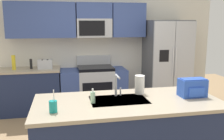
% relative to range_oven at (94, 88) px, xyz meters
% --- Properties ---
extents(kitchen_wall_unit, '(5.20, 0.43, 2.60)m').
position_rel_range_oven_xyz_m(kitchen_wall_unit, '(0.02, 0.28, 1.03)').
color(kitchen_wall_unit, silver).
rests_on(kitchen_wall_unit, ground).
extents(back_counter, '(1.21, 0.63, 0.90)m').
position_rel_range_oven_xyz_m(back_counter, '(-1.29, -0.00, 0.01)').
color(back_counter, '#1E2A4D').
rests_on(back_counter, ground).
extents(range_oven, '(1.36, 0.61, 1.10)m').
position_rel_range_oven_xyz_m(range_oven, '(0.00, 0.00, 0.00)').
color(range_oven, '#B7BABF').
rests_on(range_oven, ground).
extents(refrigerator, '(0.90, 0.76, 1.85)m').
position_rel_range_oven_xyz_m(refrigerator, '(1.59, -0.07, 0.48)').
color(refrigerator, '#4C4F54').
rests_on(refrigerator, ground).
extents(island_counter, '(2.20, 1.00, 0.90)m').
position_rel_range_oven_xyz_m(island_counter, '(0.11, -2.35, 0.01)').
color(island_counter, '#1E2A4D').
rests_on(island_counter, ground).
extents(toaster, '(0.28, 0.16, 0.18)m').
position_rel_range_oven_xyz_m(toaster, '(-0.97, -0.05, 0.55)').
color(toaster, '#B7BABF').
rests_on(toaster, back_counter).
extents(pepper_mill, '(0.05, 0.05, 0.20)m').
position_rel_range_oven_xyz_m(pepper_mill, '(-1.24, -0.00, 0.55)').
color(pepper_mill, black).
rests_on(pepper_mill, back_counter).
extents(bottle_yellow, '(0.07, 0.07, 0.28)m').
position_rel_range_oven_xyz_m(bottle_yellow, '(-1.56, -0.03, 0.60)').
color(bottle_yellow, yellow).
rests_on(bottle_yellow, back_counter).
extents(sink_faucet, '(0.09, 0.21, 0.28)m').
position_rel_range_oven_xyz_m(sink_faucet, '(0.02, -2.15, 0.62)').
color(sink_faucet, '#B7BABF').
rests_on(sink_faucet, island_counter).
extents(drink_cup_teal, '(0.08, 0.08, 0.24)m').
position_rel_range_oven_xyz_m(drink_cup_teal, '(-0.74, -2.57, 0.52)').
color(drink_cup_teal, teal).
rests_on(drink_cup_teal, island_counter).
extents(soap_dispenser, '(0.06, 0.06, 0.17)m').
position_rel_range_oven_xyz_m(soap_dispenser, '(-0.30, -2.35, 0.53)').
color(soap_dispenser, '#A5D8B2').
rests_on(soap_dispenser, island_counter).
extents(paper_towel_roll, '(0.12, 0.12, 0.24)m').
position_rel_range_oven_xyz_m(paper_towel_roll, '(0.34, -2.09, 0.58)').
color(paper_towel_roll, white).
rests_on(paper_towel_roll, island_counter).
extents(backpack, '(0.32, 0.22, 0.23)m').
position_rel_range_oven_xyz_m(backpack, '(0.95, -2.34, 0.57)').
color(backpack, blue).
rests_on(backpack, island_counter).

